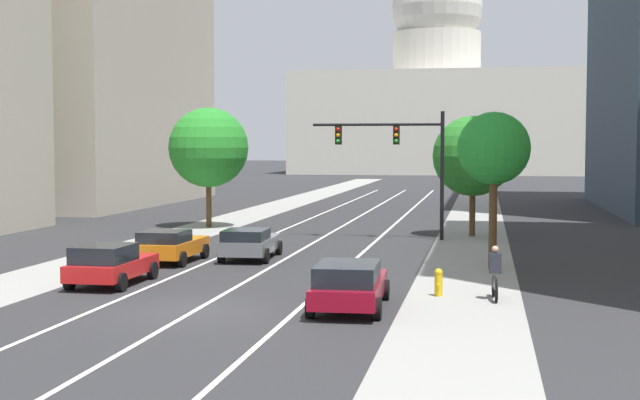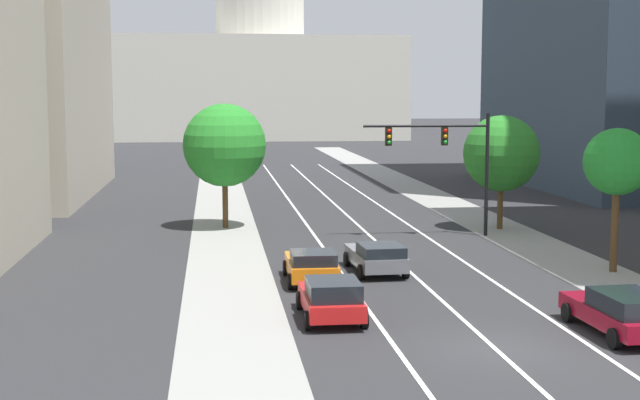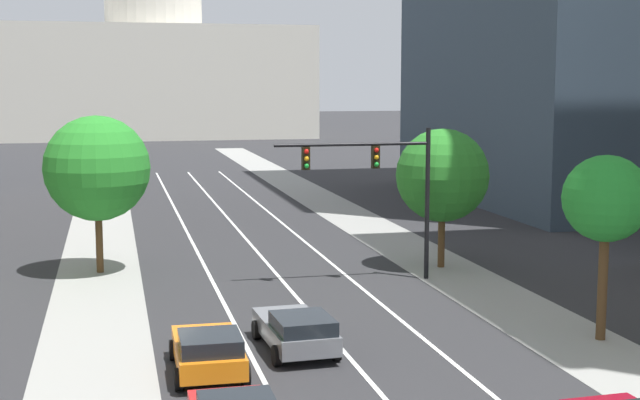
% 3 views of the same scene
% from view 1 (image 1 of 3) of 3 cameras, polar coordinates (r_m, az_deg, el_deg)
% --- Properties ---
extents(ground_plane, '(400.00, 400.00, 0.00)m').
position_cam_1_polar(ground_plane, '(65.52, 3.19, -0.71)').
color(ground_plane, '#2B2B2D').
extents(sidewalk_left, '(3.65, 130.00, 0.01)m').
position_cam_1_polar(sidewalk_left, '(62.12, -4.50, -0.94)').
color(sidewalk_left, gray).
rests_on(sidewalk_left, ground).
extents(sidewalk_right, '(3.65, 130.00, 0.01)m').
position_cam_1_polar(sidewalk_right, '(60.00, 9.93, -1.14)').
color(sidewalk_right, gray).
rests_on(sidewalk_right, ground).
extents(lane_stripe_left, '(0.16, 90.00, 0.01)m').
position_cam_1_polar(lane_stripe_left, '(51.30, -2.24, -1.88)').
color(lane_stripe_left, white).
rests_on(lane_stripe_left, ground).
extents(lane_stripe_center, '(0.16, 90.00, 0.01)m').
position_cam_1_polar(lane_stripe_center, '(50.73, 1.02, -1.94)').
color(lane_stripe_center, white).
rests_on(lane_stripe_center, ground).
extents(lane_stripe_right, '(0.16, 90.00, 0.01)m').
position_cam_1_polar(lane_stripe_right, '(50.33, 4.34, -2.00)').
color(lane_stripe_right, white).
rests_on(lane_stripe_right, ground).
extents(capitol_building, '(47.19, 25.28, 37.02)m').
position_cam_1_polar(capitol_building, '(154.17, 7.48, 6.22)').
color(capitol_building, beige).
rests_on(capitol_building, ground).
extents(car_red, '(2.08, 4.16, 1.47)m').
position_cam_1_polar(car_red, '(31.74, -13.36, -4.00)').
color(car_red, red).
rests_on(car_red, ground).
extents(car_orange, '(2.16, 4.16, 1.39)m').
position_cam_1_polar(car_orange, '(37.29, -9.60, -2.88)').
color(car_orange, orange).
rests_on(car_orange, ground).
extents(car_gray, '(2.27, 4.47, 1.36)m').
position_cam_1_polar(car_gray, '(37.93, -4.53, -2.75)').
color(car_gray, slate).
rests_on(car_gray, ground).
extents(car_crimson, '(2.27, 4.86, 1.46)m').
position_cam_1_polar(car_crimson, '(26.36, 1.89, -5.43)').
color(car_crimson, maroon).
rests_on(car_crimson, ground).
extents(traffic_signal_mast, '(6.82, 0.39, 6.59)m').
position_cam_1_polar(traffic_signal_mast, '(45.80, 5.24, 3.20)').
color(traffic_signal_mast, black).
rests_on(traffic_signal_mast, ground).
extents(fire_hydrant, '(0.26, 0.35, 0.91)m').
position_cam_1_polar(fire_hydrant, '(28.96, 7.63, -5.26)').
color(fire_hydrant, yellow).
rests_on(fire_hydrant, ground).
extents(cyclist, '(0.38, 1.70, 1.72)m').
position_cam_1_polar(cyclist, '(28.51, 11.19, -4.65)').
color(cyclist, black).
rests_on(cyclist, ground).
extents(street_tree_mid_left, '(4.71, 4.71, 7.08)m').
position_cam_1_polar(street_tree_mid_left, '(52.68, -7.19, 3.36)').
color(street_tree_mid_left, '#51381E').
rests_on(street_tree_mid_left, ground).
extents(street_tree_mid_right, '(4.28, 4.28, 6.43)m').
position_cam_1_polar(street_tree_mid_right, '(47.81, 9.81, 2.79)').
color(street_tree_mid_right, '#51381E').
rests_on(street_tree_mid_right, ground).
extents(street_tree_far_right, '(2.86, 2.86, 6.19)m').
position_cam_1_polar(street_tree_far_right, '(35.43, 11.11, 3.21)').
color(street_tree_far_right, '#51381E').
rests_on(street_tree_far_right, ground).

